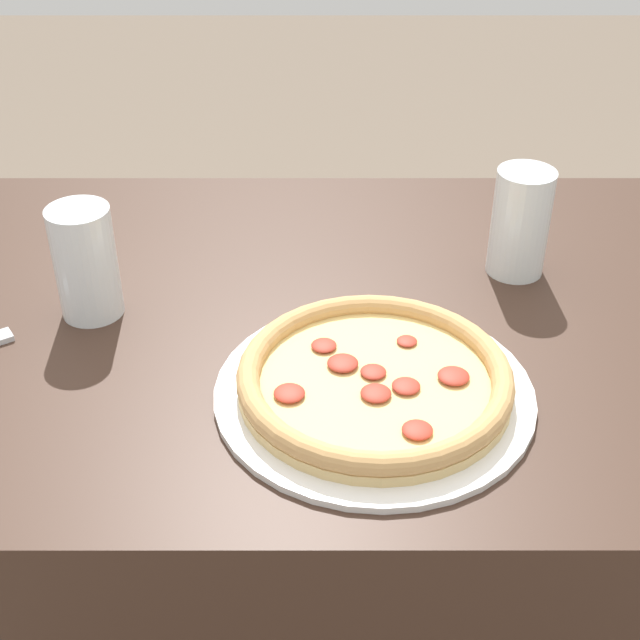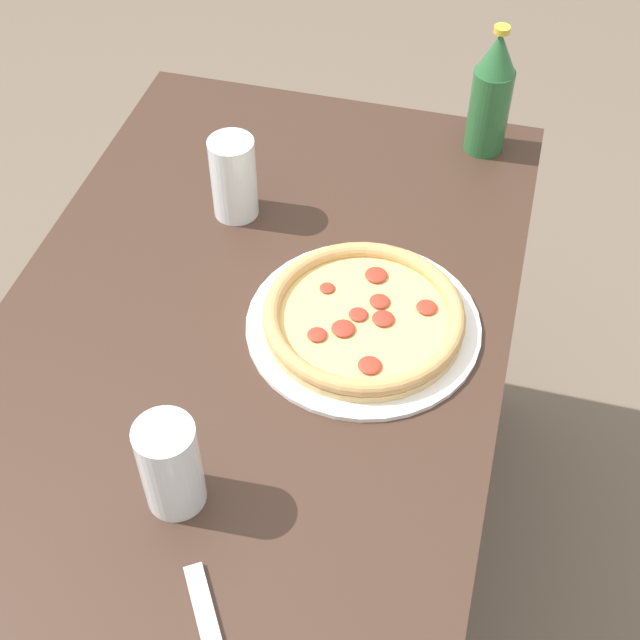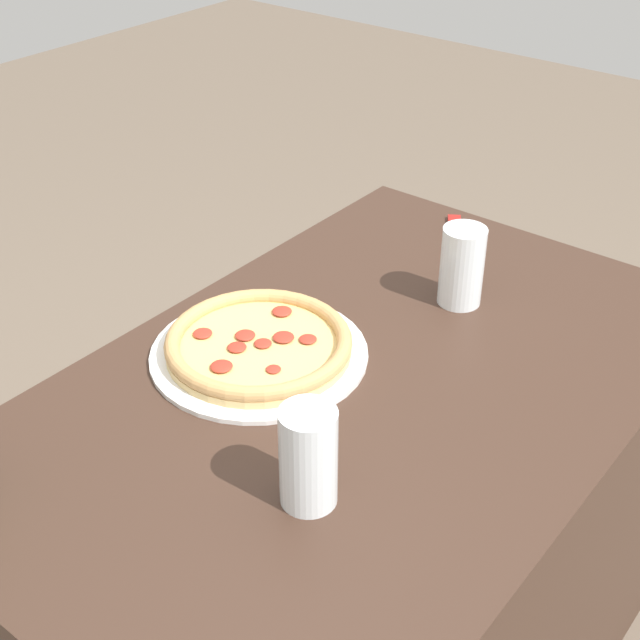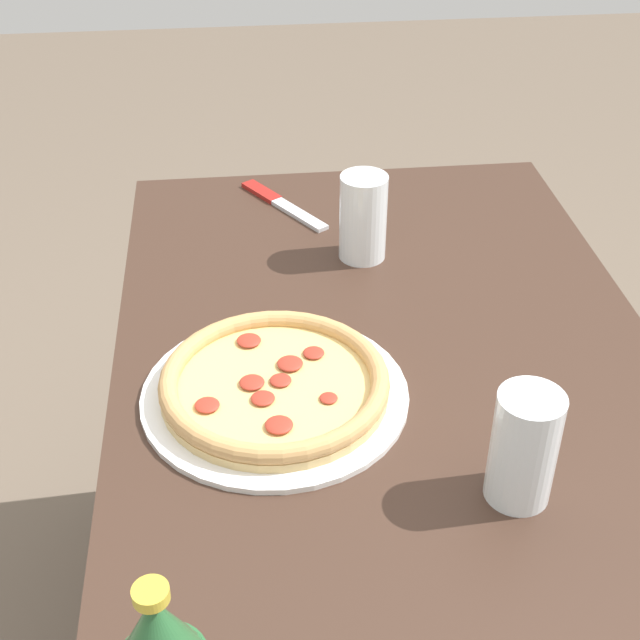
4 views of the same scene
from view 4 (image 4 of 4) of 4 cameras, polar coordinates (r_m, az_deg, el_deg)
The scene contains 5 objects.
table at distance 1.44m, azimuth 3.98°, elevation -15.11°, with size 1.18×0.74×0.77m.
pizza_veggie at distance 1.11m, azimuth -2.93°, elevation -4.22°, with size 0.34×0.34×0.04m.
glass_orange_juice at distance 1.37m, azimuth 2.64°, elevation 6.40°, with size 0.07×0.07×0.14m.
glass_red_wine at distance 0.98m, azimuth 12.88°, elevation -8.18°, with size 0.07×0.07×0.14m.
knife at distance 1.55m, azimuth -2.57°, elevation 7.49°, with size 0.19×0.14×0.01m.
Camera 4 is at (-0.90, 0.20, 1.50)m, focal length 50.00 mm.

